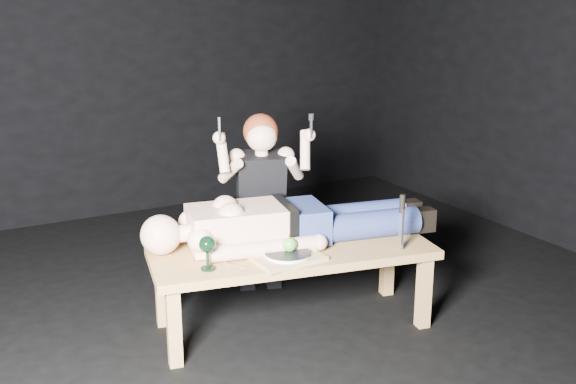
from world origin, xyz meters
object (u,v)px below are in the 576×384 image
at_px(lying_man, 294,217).
at_px(kneeling_woman, 260,201).
at_px(goblet, 208,253).
at_px(table, 292,288).
at_px(carving_knife, 401,222).
at_px(serving_tray, 287,258).

bearing_deg(lying_man, kneeling_woman, 101.00).
bearing_deg(goblet, table, 6.16).
xyz_separation_m(lying_man, carving_knife, (0.42, -0.40, 0.02)).
relative_size(table, carving_knife, 4.94).
bearing_deg(carving_knife, kneeling_woman, 128.56).
bearing_deg(table, serving_tray, -117.67).
bearing_deg(kneeling_woman, lying_man, -70.66).
bearing_deg(serving_tray, goblet, 169.82).
bearing_deg(lying_man, goblet, -153.12).
xyz_separation_m(table, lying_man, (0.07, 0.11, 0.36)).
bearing_deg(carving_knife, goblet, 177.75).
relative_size(goblet, carving_knife, 0.57).
height_order(kneeling_woman, goblet, kneeling_woman).
bearing_deg(goblet, lying_man, 16.02).
distance_m(table, carving_knife, 0.68).
bearing_deg(carving_knife, lying_man, 147.85).
bearing_deg(goblet, kneeling_woman, 45.39).
distance_m(lying_man, kneeling_woman, 0.41).
height_order(serving_tray, goblet, goblet).
relative_size(lying_man, kneeling_woman, 1.34).
relative_size(lying_man, carving_knife, 5.03).
xyz_separation_m(serving_tray, carving_knife, (0.59, -0.16, 0.14)).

